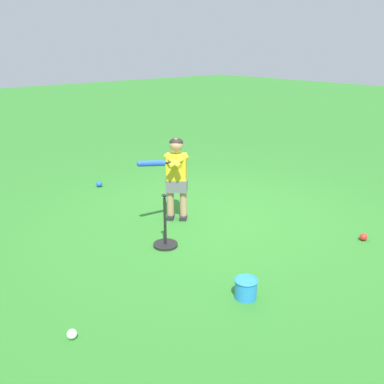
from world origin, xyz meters
The scene contains 7 objects.
ground_plane centered at (0.00, 0.00, 0.00)m, with size 40.00×40.00×0.00m, color #2D7528.
child_batter centered at (0.40, -0.31, 0.65)m, with size 0.78×0.35×1.08m.
play_ball_midfield centered at (-0.85, 1.63, 0.04)m, with size 0.09×0.09×0.09m, color red.
play_ball_far_left centered at (0.49, -2.17, 0.05)m, with size 0.10×0.10×0.10m, color blue.
play_ball_center_lawn centered at (2.53, 1.01, 0.04)m, with size 0.08×0.08×0.08m, color white.
batting_tee centered at (0.99, 0.22, 0.10)m, with size 0.28×0.28×0.62m.
toy_bucket centered at (1.08, 1.53, 0.10)m, with size 0.22×0.22×0.19m.
Camera 1 is at (3.64, 3.71, 2.18)m, focal length 39.69 mm.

